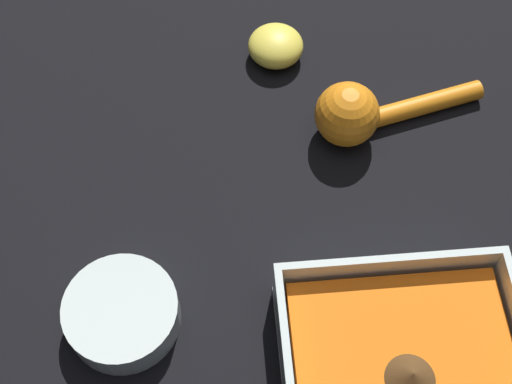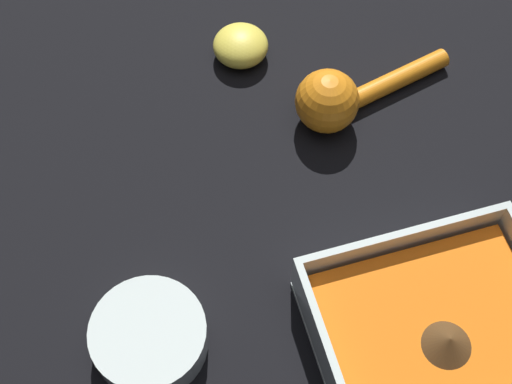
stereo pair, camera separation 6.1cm
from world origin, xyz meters
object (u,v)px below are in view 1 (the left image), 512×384
square_dish (406,384)px  lemon_squeezer (357,113)px  lemon_half (276,46)px  spice_bowl (122,314)px

square_dish → lemon_squeezer: bearing=-89.9°
lemon_squeezer → lemon_half: lemon_squeezer is taller
square_dish → lemon_squeezer: (0.00, -0.25, 0.01)m
lemon_squeezer → spice_bowl: bearing=25.2°
spice_bowl → square_dish: bearing=160.7°
lemon_half → lemon_squeezer: bearing=124.1°
spice_bowl → lemon_half: bearing=-119.0°
square_dish → spice_bowl: (0.21, -0.07, -0.00)m
square_dish → spice_bowl: 0.23m
square_dish → lemon_half: square_dish is taller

